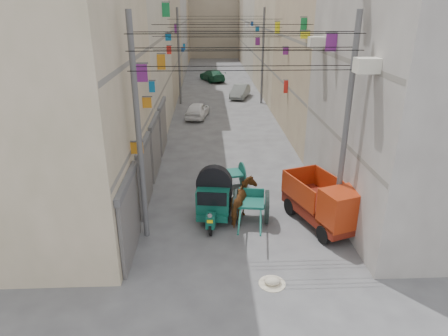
{
  "coord_description": "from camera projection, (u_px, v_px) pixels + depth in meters",
  "views": [
    {
      "loc": [
        -1.22,
        -7.23,
        8.08
      ],
      "look_at": [
        -0.64,
        6.5,
        2.49
      ],
      "focal_mm": 32.0,
      "sensor_mm": 36.0,
      "label": 1
    }
  ],
  "objects": [
    {
      "name": "building_row_right",
      "position": [
        300.0,
        24.0,
        39.24
      ],
      "size": [
        8.0,
        62.0,
        14.0
      ],
      "color": "#A6A29B",
      "rests_on": "ground"
    },
    {
      "name": "feed_sack",
      "position": [
        272.0,
        280.0,
        12.45
      ],
      "size": [
        0.53,
        0.42,
        0.26
      ],
      "primitive_type": "ellipsoid",
      "color": "beige",
      "rests_on": "ground"
    },
    {
      "name": "utility_poles",
      "position": [
        227.0,
        79.0,
        24.0
      ],
      "size": [
        7.4,
        22.2,
        8.0
      ],
      "color": "#515153",
      "rests_on": "ground"
    },
    {
      "name": "ac_units",
      "position": [
        343.0,
        26.0,
        14.21
      ],
      "size": [
        0.7,
        6.55,
        3.35
      ],
      "color": "beige",
      "rests_on": "ground"
    },
    {
      "name": "overhead_cables",
      "position": [
        230.0,
        33.0,
        20.56
      ],
      "size": [
        7.4,
        22.52,
        1.12
      ],
      "color": "black",
      "rests_on": "ground"
    },
    {
      "name": "shutters_left",
      "position": [
        151.0,
        158.0,
        18.67
      ],
      "size": [
        0.18,
        14.4,
        2.88
      ],
      "color": "#545359",
      "rests_on": "ground"
    },
    {
      "name": "building_row_left",
      "position": [
        136.0,
        24.0,
        38.62
      ],
      "size": [
        8.0,
        62.0,
        14.0
      ],
      "color": "#C4AF94",
      "rests_on": "ground"
    },
    {
      "name": "distant_car_white",
      "position": [
        198.0,
        110.0,
        30.88
      ],
      "size": [
        2.08,
        3.77,
        1.21
      ],
      "primitive_type": "imported",
      "rotation": [
        0.0,
        0.0,
        2.95
      ],
      "color": "white",
      "rests_on": "ground"
    },
    {
      "name": "tonga_cart",
      "position": [
        251.0,
        206.0,
        15.87
      ],
      "size": [
        1.58,
        3.14,
        1.36
      ],
      "rotation": [
        0.0,
        0.0,
        -0.13
      ],
      "color": "black",
      "rests_on": "ground"
    },
    {
      "name": "end_cap_building",
      "position": [
        213.0,
        16.0,
        68.42
      ],
      "size": [
        22.0,
        10.0,
        13.0
      ],
      "primitive_type": "cube",
      "color": "tan",
      "rests_on": "ground"
    },
    {
      "name": "signboards",
      "position": [
        224.0,
        76.0,
        28.53
      ],
      "size": [
        8.22,
        40.52,
        5.67
      ],
      "color": "#0E65A1",
      "rests_on": "ground"
    },
    {
      "name": "second_cart",
      "position": [
        229.0,
        175.0,
        18.97
      ],
      "size": [
        1.56,
        1.44,
        1.19
      ],
      "rotation": [
        0.0,
        0.0,
        0.21
      ],
      "color": "#125145",
      "rests_on": "ground"
    },
    {
      "name": "horse",
      "position": [
        243.0,
        202.0,
        15.95
      ],
      "size": [
        1.35,
        2.09,
        1.63
      ],
      "primitive_type": "imported",
      "rotation": [
        0.0,
        0.0,
        2.88
      ],
      "color": "maroon",
      "rests_on": "ground"
    },
    {
      "name": "auto_rickshaw",
      "position": [
        214.0,
        196.0,
        15.96
      ],
      "size": [
        1.65,
        2.56,
        1.75
      ],
      "rotation": [
        0.0,
        0.0,
        -0.13
      ],
      "color": "black",
      "rests_on": "ground"
    },
    {
      "name": "distant_car_grey",
      "position": [
        240.0,
        91.0,
        37.65
      ],
      "size": [
        2.3,
        3.89,
        1.21
      ],
      "primitive_type": "imported",
      "rotation": [
        0.0,
        0.0,
        -0.3
      ],
      "color": "slate",
      "rests_on": "ground"
    },
    {
      "name": "distant_car_green",
      "position": [
        212.0,
        75.0,
        46.11
      ],
      "size": [
        3.27,
        4.88,
        1.31
      ],
      "primitive_type": "imported",
      "rotation": [
        0.0,
        0.0,
        3.49
      ],
      "color": "#1D563A",
      "rests_on": "ground"
    },
    {
      "name": "mini_truck",
      "position": [
        329.0,
        207.0,
        15.19
      ],
      "size": [
        2.7,
        3.91,
        2.01
      ],
      "rotation": [
        0.0,
        0.0,
        0.34
      ],
      "color": "black",
      "rests_on": "ground"
    }
  ]
}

